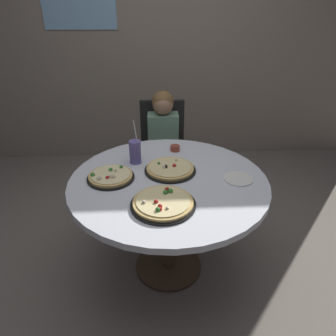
# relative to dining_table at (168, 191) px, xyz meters

# --- Properties ---
(ground_plane) EXTENTS (8.00, 8.00, 0.00)m
(ground_plane) POSITION_rel_dining_table_xyz_m (0.00, 0.00, -0.66)
(ground_plane) COLOR slate
(wall_with_window) EXTENTS (5.20, 0.14, 2.90)m
(wall_with_window) POSITION_rel_dining_table_xyz_m (-0.00, 1.97, 0.80)
(wall_with_window) COLOR gray
(wall_with_window) RESTS_ON ground_plane
(dining_table) EXTENTS (1.24, 1.24, 0.75)m
(dining_table) POSITION_rel_dining_table_xyz_m (0.00, 0.00, 0.00)
(dining_table) COLOR silver
(dining_table) RESTS_ON ground_plane
(chair_wooden) EXTENTS (0.41, 0.41, 0.95)m
(chair_wooden) POSITION_rel_dining_table_xyz_m (0.00, 0.94, -0.13)
(chair_wooden) COLOR black
(chair_wooden) RESTS_ON ground_plane
(diner_child) EXTENTS (0.26, 0.41, 1.08)m
(diner_child) POSITION_rel_dining_table_xyz_m (-0.00, 0.76, -0.17)
(diner_child) COLOR #3F4766
(diner_child) RESTS_ON ground_plane
(pizza_veggie) EXTENTS (0.36, 0.36, 0.05)m
(pizza_veggie) POSITION_rel_dining_table_xyz_m (-0.04, -0.28, 0.11)
(pizza_veggie) COLOR black
(pizza_veggie) RESTS_ON dining_table
(pizza_cheese) EXTENTS (0.34, 0.34, 0.05)m
(pizza_cheese) POSITION_rel_dining_table_xyz_m (0.02, 0.10, 0.11)
(pizza_cheese) COLOR black
(pizza_cheese) RESTS_ON dining_table
(pizza_pepperoni) EXTENTS (0.30, 0.30, 0.05)m
(pizza_pepperoni) POSITION_rel_dining_table_xyz_m (-0.36, 0.02, 0.11)
(pizza_pepperoni) COLOR black
(pizza_pepperoni) RESTS_ON dining_table
(soda_cup) EXTENTS (0.08, 0.08, 0.31)m
(soda_cup) POSITION_rel_dining_table_xyz_m (-0.21, 0.23, 0.18)
(soda_cup) COLOR #6659A5
(soda_cup) RESTS_ON dining_table
(sauce_bowl) EXTENTS (0.07, 0.07, 0.04)m
(sauce_bowl) POSITION_rel_dining_table_xyz_m (0.07, 0.41, 0.11)
(sauce_bowl) COLOR brown
(sauce_bowl) RESTS_ON dining_table
(plate_small) EXTENTS (0.18, 0.18, 0.01)m
(plate_small) POSITION_rel_dining_table_xyz_m (0.43, -0.03, 0.10)
(plate_small) COLOR white
(plate_small) RESTS_ON dining_table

